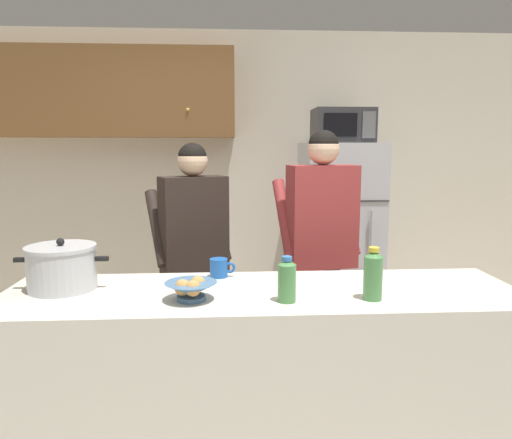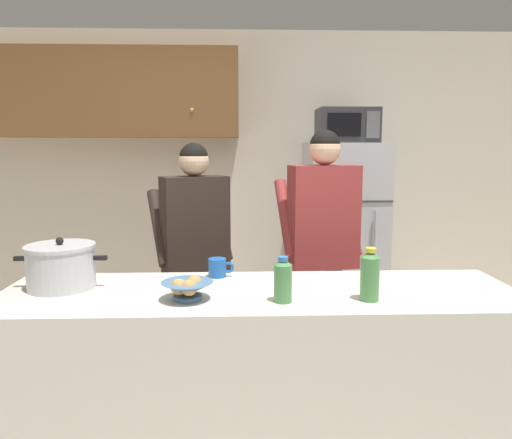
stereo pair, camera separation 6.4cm
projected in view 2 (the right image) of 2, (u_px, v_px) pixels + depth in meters
The scene contains 11 objects.
back_wall_unit at pixel (219, 160), 4.34m from camera, with size 6.00×0.48×2.60m.
kitchen_island at pixel (260, 384), 2.27m from camera, with size 2.39×0.68×0.92m, color silver.
refrigerator at pixel (343, 238), 4.08m from camera, with size 0.64×0.68×1.61m.
microwave at pixel (347, 126), 3.92m from camera, with size 0.48×0.37×0.28m.
person_near_pot at pixel (195, 239), 3.04m from camera, with size 0.59×0.54×1.61m.
person_by_sink at pixel (323, 230), 3.03m from camera, with size 0.56×0.48×1.68m.
cooking_pot at pixel (61, 266), 2.23m from camera, with size 0.43×0.32×0.24m.
coffee_mug at pixel (218, 268), 2.44m from camera, with size 0.13×0.09×0.10m.
bread_bowl at pixel (187, 289), 2.06m from camera, with size 0.23×0.23×0.10m.
bottle_near_edge at pixel (283, 280), 2.03m from camera, with size 0.08×0.08×0.20m.
bottle_mid_counter at pixel (370, 275), 2.05m from camera, with size 0.08×0.08×0.23m.
Camera 2 is at (-0.10, -2.13, 1.57)m, focal length 33.47 mm.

